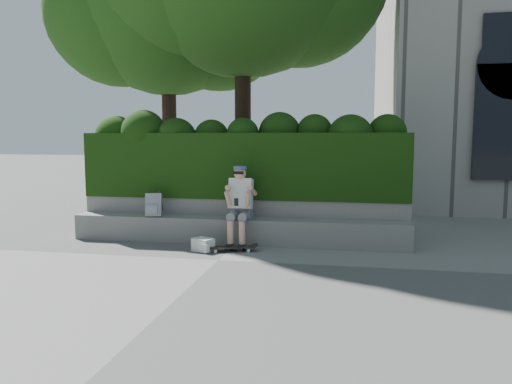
% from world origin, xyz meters
% --- Properties ---
extents(ground, '(80.00, 80.00, 0.00)m').
position_xyz_m(ground, '(0.00, 0.00, 0.00)').
color(ground, slate).
rests_on(ground, ground).
extents(bench_ledge, '(6.00, 0.45, 0.45)m').
position_xyz_m(bench_ledge, '(0.00, 1.25, 0.23)').
color(bench_ledge, gray).
rests_on(bench_ledge, ground).
extents(planter_wall, '(6.00, 0.50, 0.75)m').
position_xyz_m(planter_wall, '(0.00, 1.73, 0.38)').
color(planter_wall, gray).
rests_on(planter_wall, ground).
extents(hedge, '(6.00, 1.00, 1.20)m').
position_xyz_m(hedge, '(0.00, 1.95, 1.35)').
color(hedge, black).
rests_on(hedge, planter_wall).
extents(person, '(0.40, 0.76, 1.38)m').
position_xyz_m(person, '(0.11, 1.07, 0.75)').
color(person, slate).
rests_on(person, ground).
extents(skateboard, '(0.79, 0.40, 0.08)m').
position_xyz_m(skateboard, '(0.07, 0.60, 0.07)').
color(skateboard, black).
rests_on(skateboard, ground).
extents(backpack_plaid, '(0.31, 0.22, 0.42)m').
position_xyz_m(backpack_plaid, '(-1.51, 1.15, 0.66)').
color(backpack_plaid, '#B8B7BC').
rests_on(backpack_plaid, bench_ledge).
extents(backpack_ground, '(0.40, 0.36, 0.21)m').
position_xyz_m(backpack_ground, '(-0.40, 0.54, 0.11)').
color(backpack_ground, silver).
rests_on(backpack_ground, ground).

